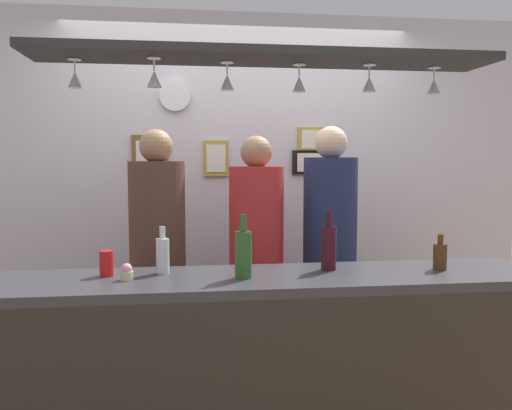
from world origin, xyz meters
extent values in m
cube|color=silver|center=(0.00, 1.10, 1.30)|extent=(4.40, 0.06, 2.60)
cube|color=#38383D|center=(0.00, -0.35, 0.96)|extent=(2.70, 0.55, 0.04)
cube|color=#2D2823|center=(0.00, -0.60, 0.47)|extent=(2.65, 0.04, 0.94)
cube|color=black|center=(0.00, -0.30, 2.02)|extent=(2.20, 0.36, 0.04)
cylinder|color=silver|center=(-0.89, -0.24, 2.00)|extent=(0.06, 0.06, 0.00)
cylinder|color=silver|center=(-0.89, -0.24, 1.97)|extent=(0.01, 0.01, 0.06)
cone|color=silver|center=(-0.89, -0.24, 1.90)|extent=(0.07, 0.07, 0.08)
cylinder|color=silver|center=(-0.53, -0.32, 2.00)|extent=(0.06, 0.06, 0.00)
cylinder|color=silver|center=(-0.53, -0.32, 1.97)|extent=(0.01, 0.01, 0.06)
cone|color=silver|center=(-0.53, -0.32, 1.90)|extent=(0.07, 0.07, 0.08)
cylinder|color=silver|center=(-0.19, -0.25, 2.00)|extent=(0.06, 0.06, 0.00)
cylinder|color=silver|center=(-0.19, -0.25, 1.97)|extent=(0.01, 0.01, 0.06)
cone|color=silver|center=(-0.19, -0.25, 1.90)|extent=(0.07, 0.07, 0.08)
cylinder|color=silver|center=(0.17, -0.24, 2.00)|extent=(0.06, 0.06, 0.00)
cylinder|color=silver|center=(0.17, -0.24, 1.97)|extent=(0.01, 0.01, 0.06)
cone|color=silver|center=(0.17, -0.24, 1.90)|extent=(0.07, 0.07, 0.08)
cylinder|color=silver|center=(0.51, -0.28, 2.00)|extent=(0.06, 0.06, 0.00)
cylinder|color=silver|center=(0.51, -0.28, 1.97)|extent=(0.01, 0.01, 0.06)
cone|color=silver|center=(0.51, -0.28, 1.90)|extent=(0.07, 0.07, 0.08)
cylinder|color=silver|center=(0.86, -0.25, 2.00)|extent=(0.06, 0.06, 0.00)
cylinder|color=silver|center=(0.86, -0.25, 1.97)|extent=(0.01, 0.01, 0.06)
cone|color=silver|center=(0.86, -0.25, 1.90)|extent=(0.07, 0.07, 0.08)
cube|color=#2D334C|center=(-0.56, 0.42, 0.41)|extent=(0.17, 0.18, 0.82)
cylinder|color=brown|center=(-0.56, 0.42, 1.17)|extent=(0.34, 0.34, 0.71)
sphere|color=#9E7556|center=(-0.56, 0.42, 1.62)|extent=(0.20, 0.20, 0.20)
cube|color=#2D334C|center=(0.04, 0.42, 0.40)|extent=(0.17, 0.18, 0.80)
cylinder|color=red|center=(0.04, 0.42, 1.15)|extent=(0.34, 0.34, 0.69)
sphere|color=#9E7556|center=(0.04, 0.42, 1.58)|extent=(0.20, 0.20, 0.20)
cube|color=#2D334C|center=(0.52, 0.42, 0.41)|extent=(0.17, 0.18, 0.83)
cylinder|color=navy|center=(0.52, 0.42, 1.19)|extent=(0.34, 0.34, 0.72)
sphere|color=beige|center=(0.52, 0.42, 1.64)|extent=(0.21, 0.21, 0.21)
cylinder|color=#2D5623|center=(-0.12, -0.39, 1.09)|extent=(0.08, 0.08, 0.22)
cylinder|color=#2D5623|center=(-0.12, -0.39, 1.24)|extent=(0.03, 0.03, 0.08)
cylinder|color=#380F19|center=(0.32, -0.27, 1.09)|extent=(0.08, 0.08, 0.22)
cylinder|color=#380F19|center=(0.32, -0.27, 1.24)|extent=(0.03, 0.03, 0.08)
cylinder|color=silver|center=(-0.50, -0.24, 1.07)|extent=(0.06, 0.06, 0.17)
cylinder|color=silver|center=(-0.50, -0.24, 1.18)|extent=(0.03, 0.03, 0.06)
cylinder|color=#512D14|center=(0.88, -0.33, 1.05)|extent=(0.07, 0.07, 0.13)
cylinder|color=#512D14|center=(0.88, -0.33, 1.14)|extent=(0.03, 0.03, 0.05)
cylinder|color=red|center=(-0.77, -0.26, 1.04)|extent=(0.07, 0.07, 0.12)
cylinder|color=beige|center=(-0.66, -0.36, 1.00)|extent=(0.06, 0.06, 0.04)
sphere|color=pink|center=(-0.66, -0.36, 1.03)|extent=(0.05, 0.05, 0.05)
cube|color=black|center=(0.55, 1.06, 1.51)|extent=(0.30, 0.02, 0.18)
cube|color=white|center=(0.55, 1.05, 1.51)|extent=(0.23, 0.01, 0.14)
cube|color=#B29338|center=(0.55, 1.06, 1.69)|extent=(0.22, 0.02, 0.18)
cube|color=white|center=(0.55, 1.05, 1.69)|extent=(0.17, 0.01, 0.14)
cube|color=#B29338|center=(-0.17, 1.06, 1.54)|extent=(0.18, 0.02, 0.26)
cube|color=white|center=(-0.17, 1.05, 1.54)|extent=(0.14, 0.01, 0.20)
cube|color=brown|center=(-0.64, 1.06, 1.54)|extent=(0.26, 0.02, 0.34)
cube|color=white|center=(-0.64, 1.05, 1.54)|extent=(0.20, 0.01, 0.26)
cylinder|color=white|center=(-0.46, 1.05, 1.99)|extent=(0.22, 0.03, 0.22)
camera|label=1|loc=(-0.38, -2.81, 1.54)|focal=37.01mm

